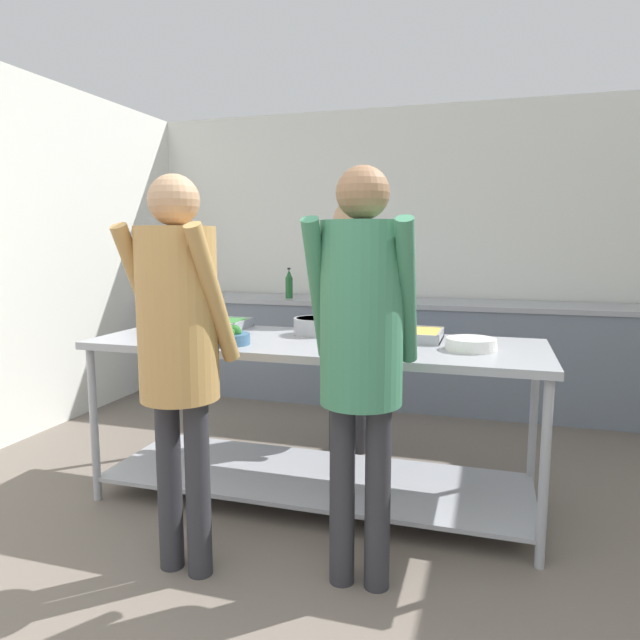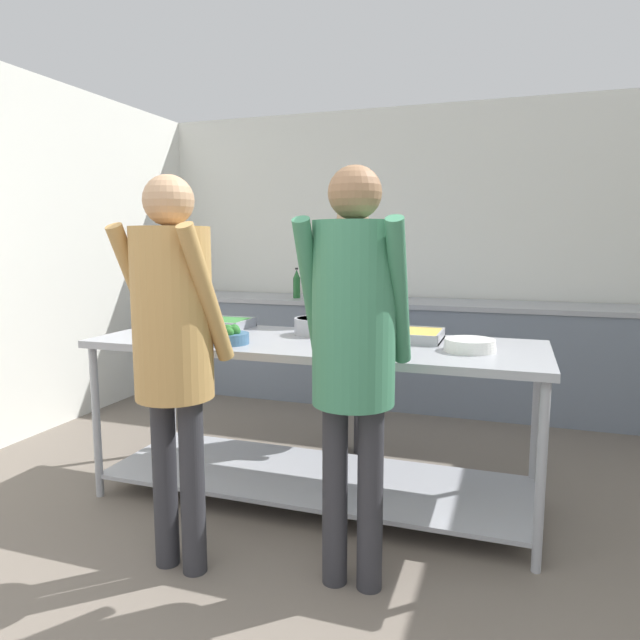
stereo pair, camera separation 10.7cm
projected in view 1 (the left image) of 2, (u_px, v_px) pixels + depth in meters
wall_rear at (404, 254)px, 5.32m from camera, size 5.02×0.06×2.65m
wall_left at (2, 258)px, 3.97m from camera, size 0.06×4.49×2.65m
back_counter at (396, 351)px, 5.09m from camera, size 4.86×0.65×0.92m
serving_counter at (315, 393)px, 3.14m from camera, size 2.43×0.84×0.91m
serving_tray_roast at (214, 324)px, 3.55m from camera, size 0.42×0.29×0.05m
broccoli_bowl at (230, 337)px, 2.99m from camera, size 0.21×0.21×0.10m
sauce_pan at (316, 326)px, 3.29m from camera, size 0.39×0.25×0.10m
serving_tray_vegetables at (397, 334)px, 3.16m from camera, size 0.49×0.33×0.05m
plate_stack at (471, 344)px, 2.83m from camera, size 0.26×0.26×0.06m
guest_serving_left at (178, 332)px, 2.38m from camera, size 0.45×0.36×1.71m
guest_serving_right at (361, 333)px, 2.27m from camera, size 0.43×0.34×1.73m
cook_behind_counter at (349, 300)px, 3.80m from camera, size 0.45×0.35×1.70m
water_bottle at (289, 284)px, 5.20m from camera, size 0.07×0.07×0.28m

